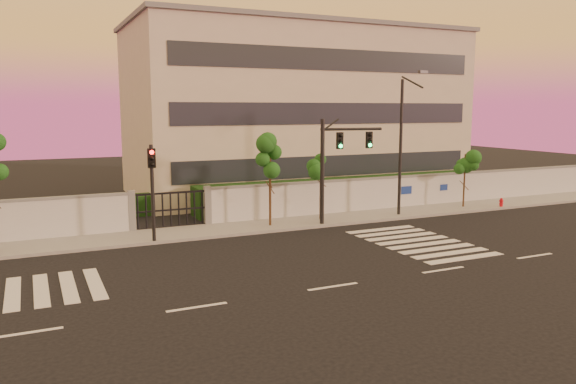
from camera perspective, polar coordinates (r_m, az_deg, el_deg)
name	(u,v)px	position (r m, az deg, el deg)	size (l,w,h in m)	color
ground	(333,287)	(20.43, 4.58, -9.57)	(120.00, 120.00, 0.00)	black
sidewalk	(235,228)	(29.69, -5.45, -3.71)	(60.00, 3.00, 0.15)	gray
perimeter_wall	(227,205)	(30.93, -6.22, -1.35)	(60.00, 0.36, 2.20)	#BABDC2
hedge_row	(229,201)	(33.86, -6.00, -0.92)	(41.00, 4.25, 1.80)	black
institutional_building	(295,111)	(43.10, 0.69, 8.26)	(24.40, 12.40, 12.25)	beige
road_markings	(253,265)	(23.03, -3.53, -7.44)	(57.00, 7.62, 0.02)	silver
street_tree_d	(270,161)	(29.54, -1.82, 3.21)	(1.57, 1.25, 4.91)	#382314
street_tree_e	(321,173)	(31.32, 3.35, 1.90)	(1.30, 1.03, 3.72)	#382314
street_tree_f	(465,168)	(37.10, 17.53, 2.30)	(1.32, 1.05, 3.50)	#382314
traffic_signal_main	(334,159)	(30.33, 4.74, 3.40)	(3.64, 0.68, 5.78)	black
traffic_signal_secondary	(152,181)	(26.77, -13.63, 1.05)	(0.36, 0.35, 4.68)	black
streetlight_east	(403,140)	(33.08, 11.56, 5.17)	(0.50, 2.01, 8.35)	black
fire_hydrant	(501,203)	(38.19, 20.84, -1.09)	(0.27, 0.26, 0.69)	red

